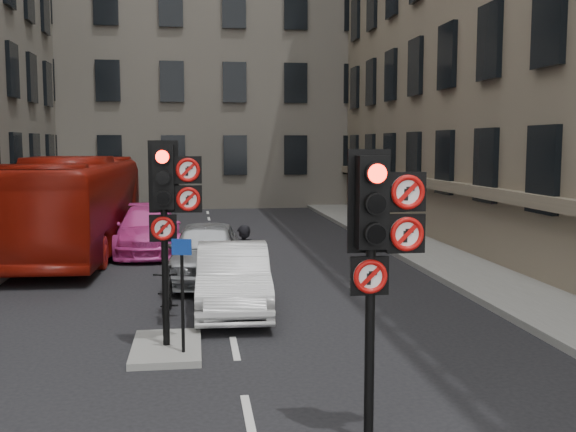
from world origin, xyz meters
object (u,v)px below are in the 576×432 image
object	(u,v)px
signal_far	(169,198)
motorcyclist	(243,261)
car_pink	(148,230)
bus_red	(78,205)
car_white	(233,278)
car_silver	(206,252)
info_sign	(182,280)
motorcycle	(167,292)
signal_near	(378,233)

from	to	relation	value
signal_far	motorcyclist	world-z (taller)	signal_far
car_pink	bus_red	size ratio (longest dim) A/B	0.45
car_white	signal_far	bearing A→B (deg)	-112.20
car_white	bus_red	distance (m)	9.67
car_silver	car_pink	size ratio (longest dim) A/B	0.89
car_pink	info_sign	distance (m)	11.66
bus_red	motorcycle	world-z (taller)	bus_red
signal_far	car_pink	xyz separation A→B (m)	(-1.11, 11.09, -1.94)
car_white	motorcycle	bearing A→B (deg)	-167.32
car_silver	bus_red	distance (m)	6.64
car_white	motorcycle	distance (m)	1.44
motorcyclist	car_pink	bearing A→B (deg)	-92.17
signal_far	car_silver	bearing A→B (deg)	83.19
car_white	motorcyclist	distance (m)	1.38
signal_near	car_white	size ratio (longest dim) A/B	0.82
signal_near	signal_far	world-z (taller)	signal_far
car_silver	bus_red	xyz separation A→B (m)	(-4.11, 5.14, 0.82)
motorcyclist	info_sign	bearing A→B (deg)	50.56
car_pink	motorcyclist	world-z (taller)	motorcyclist
signal_far	motorcyclist	bearing A→B (deg)	69.14
bus_red	motorcyclist	distance (m)	8.69
car_silver	motorcycle	distance (m)	3.68
bus_red	motorcycle	xyz separation A→B (m)	(3.23, -8.70, -1.10)
signal_near	bus_red	size ratio (longest dim) A/B	0.31
car_silver	car_pink	xyz separation A→B (m)	(-1.83, 5.03, -0.03)
motorcyclist	car_silver	bearing A→B (deg)	-89.99
car_silver	info_sign	size ratio (longest dim) A/B	2.39
signal_near	signal_far	bearing A→B (deg)	123.02
info_sign	motorcyclist	bearing A→B (deg)	86.78
motorcycle	motorcyclist	world-z (taller)	motorcyclist
signal_far	info_sign	bearing A→B (deg)	-66.16
signal_near	car_silver	xyz separation A→B (m)	(-1.88, 10.05, -1.79)
bus_red	info_sign	distance (m)	12.23
signal_near	car_silver	size ratio (longest dim) A/B	0.77
signal_near	info_sign	bearing A→B (deg)	124.16
signal_near	motorcyclist	size ratio (longest dim) A/B	2.07
motorcycle	signal_far	bearing A→B (deg)	-82.06
bus_red	info_sign	bearing A→B (deg)	-71.23
signal_near	car_white	bearing A→B (deg)	101.34
car_white	bus_red	bearing A→B (deg)	120.82
car_silver	info_sign	bearing A→B (deg)	-89.36
motorcycle	signal_near	bearing A→B (deg)	-62.71
signal_near	motorcyclist	distance (m)	8.34
signal_far	info_sign	world-z (taller)	signal_far
signal_near	motorcyclist	world-z (taller)	signal_near
car_pink	info_sign	size ratio (longest dim) A/B	2.69
motorcyclist	bus_red	bearing A→B (deg)	-78.23
car_pink	motorcycle	size ratio (longest dim) A/B	3.03
signal_near	car_white	world-z (taller)	signal_near
signal_far	car_silver	xyz separation A→B (m)	(0.72, 6.05, -1.91)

